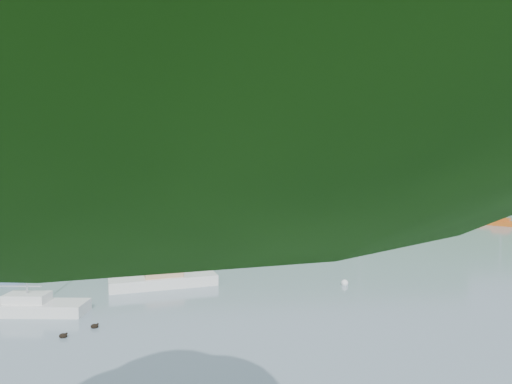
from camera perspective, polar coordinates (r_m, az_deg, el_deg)
far_shore_strip at (r=207.47m, az=-5.40°, el=1.01°), size 600.00×60.00×3.00m
forested_ridge at (r=276.31m, az=-5.82°, el=5.90°), size 620.00×181.22×69.89m
village_building_0 at (r=200.08m, az=-21.25°, el=3.05°), size 14.00×10.40×16.00m
village_building_1 at (r=197.58m, az=-14.04°, el=2.95°), size 12.00×9.36×14.00m
village_building_2 at (r=195.63m, az=-3.82°, el=3.47°), size 16.00×11.44×18.00m
village_building_3 at (r=200.14m, az=7.74°, el=3.20°), size 13.00×10.40×15.50m
village_building_4 at (r=219.83m, az=18.88°, el=3.08°), size 15.00×10.40×16.50m
near_sailboat_0 at (r=29.24m, az=-26.91°, el=-12.67°), size 6.80×2.82×8.91m
near_sailboat_1 at (r=41.18m, az=-28.73°, el=-8.29°), size 5.94×2.60×7.76m
near_sailboat_2 at (r=32.55m, az=-11.60°, el=-10.78°), size 7.59×3.55×9.88m
near_sailboat_3 at (r=57.89m, az=13.03°, el=-4.83°), size 6.17×5.93×9.03m
near_sailboat_5 at (r=74.66m, az=28.55°, el=-3.40°), size 5.52×6.18×8.77m
mooring_buoy_0 at (r=45.51m, az=-3.18°, el=-7.45°), size 0.45×0.45×0.45m
mooring_buoy_1 at (r=33.04m, az=11.14°, el=-11.45°), size 0.50×0.50×0.50m
mooring_buoy_2 at (r=66.63m, az=10.04°, el=-4.20°), size 0.47×0.47×0.47m
mooring_buoy_3 at (r=69.80m, az=-11.39°, el=-3.89°), size 0.38×0.38×0.38m
mooring_buoy_5 at (r=57.56m, az=-14.08°, el=-5.36°), size 0.44×0.44×0.44m
duck_pair at (r=25.12m, az=-21.41°, el=-16.01°), size 1.62×1.45×0.29m
far_sailboat_cluster at (r=120.00m, az=-4.93°, el=-0.87°), size 181.06×69.52×8.71m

